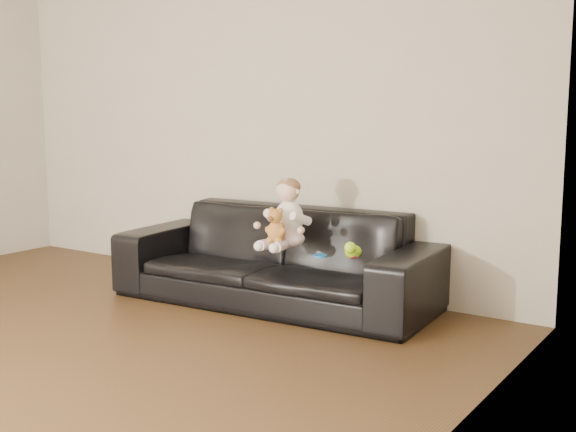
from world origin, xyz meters
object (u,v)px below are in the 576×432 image
Objects in this scene: teddy_bear at (276,226)px; toy_rattle at (353,253)px; toy_green at (353,252)px; sofa at (275,257)px; baby at (287,217)px; toy_blue_disc at (320,256)px.

toy_rattle is (0.54, 0.08, -0.14)m from teddy_bear.
teddy_bear is 0.56m from toy_green.
sofa is 9.65× the size of teddy_bear.
teddy_bear is (0.01, -0.15, -0.04)m from baby.
baby is (0.19, -0.12, 0.32)m from sofa.
teddy_bear is 0.57m from toy_rattle.
toy_green is (0.73, -0.18, 0.15)m from sofa.
toy_green is at bearing -17.36° from sofa.
teddy_bear is 0.37m from toy_blue_disc.
sofa is 0.60m from toy_blue_disc.
toy_blue_disc is (-0.21, -0.06, -0.03)m from toy_rattle.
sofa is at bearing 165.39° from toy_rattle.
teddy_bear is at bearing -57.67° from sofa.
toy_rattle reaches higher than toy_blue_disc.
sofa is 0.77m from toy_green.
toy_green is (0.55, -0.05, -0.17)m from baby.
toy_green is 0.22m from toy_blue_disc.
toy_rattle is at bearing 14.76° from toy_blue_disc.
teddy_bear is (0.20, -0.27, 0.28)m from sofa.
baby is at bearing -37.36° from sofa.
baby is 0.42m from toy_blue_disc.
baby is 6.53× the size of toy_rattle.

